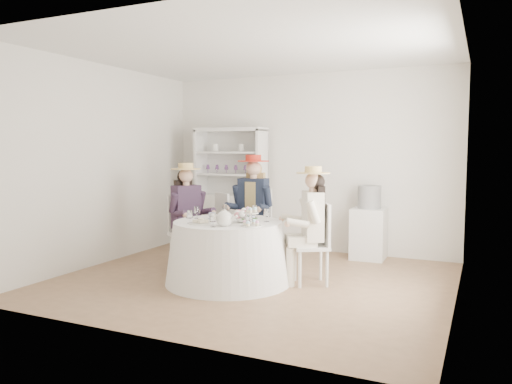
% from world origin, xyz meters
% --- Properties ---
extents(ground, '(4.50, 4.50, 0.00)m').
position_xyz_m(ground, '(0.00, 0.00, 0.00)').
color(ground, brown).
rests_on(ground, ground).
extents(ceiling, '(4.50, 4.50, 0.00)m').
position_xyz_m(ceiling, '(0.00, 0.00, 2.70)').
color(ceiling, white).
rests_on(ceiling, wall_back).
extents(wall_back, '(4.50, 0.00, 4.50)m').
position_xyz_m(wall_back, '(0.00, 2.00, 1.35)').
color(wall_back, silver).
rests_on(wall_back, ground).
extents(wall_front, '(4.50, 0.00, 4.50)m').
position_xyz_m(wall_front, '(0.00, -2.00, 1.35)').
color(wall_front, silver).
rests_on(wall_front, ground).
extents(wall_left, '(0.00, 4.50, 4.50)m').
position_xyz_m(wall_left, '(-2.25, 0.00, 1.35)').
color(wall_left, silver).
rests_on(wall_left, ground).
extents(wall_right, '(0.00, 4.50, 4.50)m').
position_xyz_m(wall_right, '(2.25, 0.00, 1.35)').
color(wall_right, silver).
rests_on(wall_right, ground).
extents(tea_table, '(1.46, 1.46, 0.73)m').
position_xyz_m(tea_table, '(-0.22, -0.21, 0.36)').
color(tea_table, white).
rests_on(tea_table, ground).
extents(hutch, '(1.24, 0.75, 1.89)m').
position_xyz_m(hutch, '(-1.15, 1.68, 0.67)').
color(hutch, silver).
rests_on(hutch, ground).
extents(side_table, '(0.48, 0.48, 0.72)m').
position_xyz_m(side_table, '(1.01, 1.75, 0.36)').
color(side_table, silver).
rests_on(side_table, ground).
extents(hatbox, '(0.41, 0.41, 0.32)m').
position_xyz_m(hatbox, '(1.01, 1.75, 0.89)').
color(hatbox, black).
rests_on(hatbox, side_table).
extents(guest_left, '(0.59, 0.53, 1.38)m').
position_xyz_m(guest_left, '(-1.06, 0.24, 0.78)').
color(guest_left, silver).
rests_on(guest_left, ground).
extents(guest_mid, '(0.54, 0.56, 1.48)m').
position_xyz_m(guest_mid, '(-0.34, 0.74, 0.84)').
color(guest_mid, silver).
rests_on(guest_mid, ground).
extents(guest_right, '(0.58, 0.54, 1.37)m').
position_xyz_m(guest_right, '(0.67, 0.14, 0.77)').
color(guest_right, silver).
rests_on(guest_right, ground).
extents(spare_chair, '(0.55, 0.55, 0.96)m').
position_xyz_m(spare_chair, '(-0.73, 0.79, 0.52)').
color(spare_chair, silver).
rests_on(spare_chair, ground).
extents(teacup_a, '(0.10, 0.10, 0.07)m').
position_xyz_m(teacup_a, '(-0.47, -0.13, 0.76)').
color(teacup_a, white).
rests_on(teacup_a, tea_table).
extents(teacup_b, '(0.09, 0.09, 0.07)m').
position_xyz_m(teacup_b, '(-0.15, 0.09, 0.76)').
color(teacup_b, white).
rests_on(teacup_b, tea_table).
extents(teacup_c, '(0.10, 0.10, 0.06)m').
position_xyz_m(teacup_c, '(0.05, -0.13, 0.76)').
color(teacup_c, white).
rests_on(teacup_c, tea_table).
extents(flower_bowl, '(0.26, 0.26, 0.05)m').
position_xyz_m(flower_bowl, '(-0.01, -0.22, 0.75)').
color(flower_bowl, white).
rests_on(flower_bowl, tea_table).
extents(flower_arrangement, '(0.21, 0.21, 0.08)m').
position_xyz_m(flower_arrangement, '(0.01, -0.23, 0.82)').
color(flower_arrangement, pink).
rests_on(flower_arrangement, tea_table).
extents(table_teapot, '(0.25, 0.18, 0.19)m').
position_xyz_m(table_teapot, '(-0.08, -0.54, 0.81)').
color(table_teapot, white).
rests_on(table_teapot, tea_table).
extents(sandwich_plate, '(0.27, 0.27, 0.06)m').
position_xyz_m(sandwich_plate, '(-0.40, -0.51, 0.74)').
color(sandwich_plate, white).
rests_on(sandwich_plate, tea_table).
extents(cupcake_stand, '(0.22, 0.22, 0.21)m').
position_xyz_m(cupcake_stand, '(0.19, -0.44, 0.80)').
color(cupcake_stand, white).
rests_on(cupcake_stand, tea_table).
extents(stemware_set, '(0.95, 0.96, 0.15)m').
position_xyz_m(stemware_set, '(-0.22, -0.21, 0.80)').
color(stemware_set, white).
rests_on(stemware_set, tea_table).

